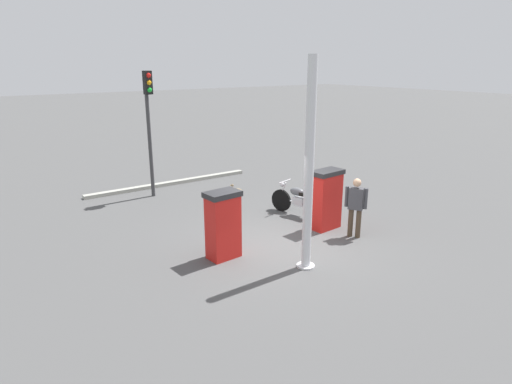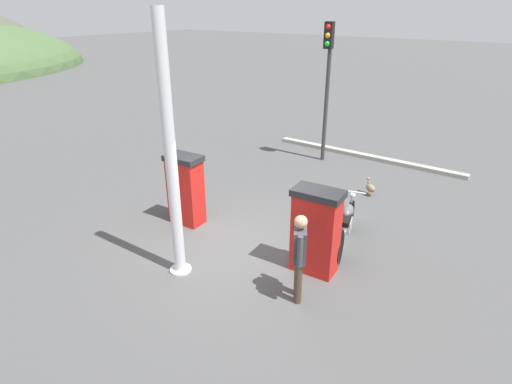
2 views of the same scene
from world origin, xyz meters
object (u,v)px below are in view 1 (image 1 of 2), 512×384
Objects in this scene: fuel_pump_near at (326,199)px; fuel_pump_far at (223,225)px; canopy_support_pole at (309,171)px; motorcycle_near_pump at (300,200)px; attendant_person at (356,204)px; wandering_duck at (237,191)px; roadside_traffic_light at (149,113)px.

fuel_pump_near reaches higher than fuel_pump_far.
fuel_pump_near is 0.36× the size of canopy_support_pole.
fuel_pump_far is 3.51m from motorcycle_near_pump.
fuel_pump_far reaches higher than attendant_person.
canopy_support_pole reaches higher than wandering_duck.
fuel_pump_near is 0.81× the size of motorcycle_near_pump.
roadside_traffic_light is (4.27, 2.73, 2.31)m from motorcycle_near_pump.
attendant_person is at bearing -104.67° from fuel_pump_far.
motorcycle_near_pump is 4.53× the size of wandering_duck.
fuel_pump_far is 5.81m from roadside_traffic_light.
motorcycle_near_pump is 3.75m from canopy_support_pole.
attendant_person is at bearing -177.49° from motorcycle_near_pump.
wandering_duck is (2.63, 0.49, -0.25)m from motorcycle_near_pump.
wandering_duck is (3.80, -2.80, -0.60)m from fuel_pump_far.
fuel_pump_near is at bearing -90.00° from fuel_pump_far.
fuel_pump_near is at bearing 11.18° from attendant_person.
fuel_pump_far is at bearing 174.08° from roadside_traffic_light.
fuel_pump_near is 1.02× the size of fuel_pump_far.
canopy_support_pole is at bearing -139.95° from fuel_pump_far.
attendant_person is 2.57m from canopy_support_pole.
fuel_pump_far is 2.34m from canopy_support_pole.
motorcycle_near_pump is at bearing -147.43° from roadside_traffic_light.
wandering_duck is at bearing 6.08° from fuel_pump_near.
wandering_duck is (3.80, 0.40, -0.61)m from fuel_pump_near.
wandering_duck is at bearing -36.44° from fuel_pump_far.
wandering_duck is at bearing 10.54° from motorcycle_near_pump.
fuel_pump_near is at bearing -173.92° from wandering_duck.
canopy_support_pole reaches higher than fuel_pump_far.
fuel_pump_near is at bearing -53.60° from canopy_support_pole.
fuel_pump_near reaches higher than attendant_person.
roadside_traffic_light is (5.44, -0.56, 1.96)m from fuel_pump_far.
attendant_person is 7.18m from roadside_traffic_light.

